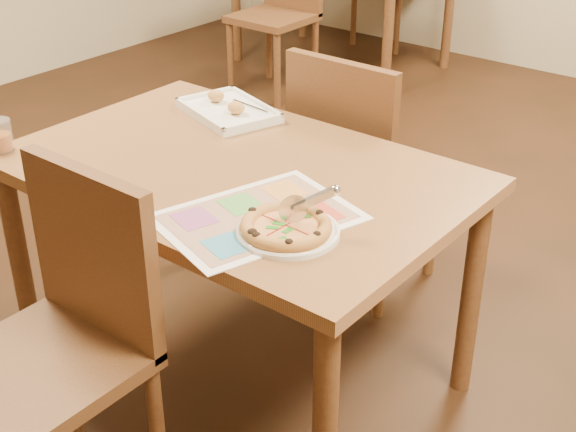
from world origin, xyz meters
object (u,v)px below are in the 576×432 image
Objects in this scene: pizza at (286,227)px; menu at (257,217)px; dining_table at (236,194)px; plate at (288,232)px; glass_tumbler at (0,137)px; chair_far at (354,149)px; chair_near at (69,309)px; pizza_cutter at (308,203)px; appetizer_tray at (228,110)px.

pizza is 0.12m from menu.
plate is at bearing -30.21° from dining_table.
plate is at bearing -8.59° from menu.
pizza is at bearing 7.41° from glass_tumbler.
chair_far is at bearing 90.00° from dining_table.
chair_near is 1.00× the size of chair_far.
pizza is at bearing -85.50° from plate.
dining_table is at bearing 142.09° from menu.
chair_near is 0.55m from pizza.
pizza_cutter reaches higher than dining_table.
pizza_cutter is 0.16m from menu.
dining_table is 0.45m from pizza_cutter.
appetizer_tray reaches higher than pizza.
dining_table is 0.71m from glass_tumbler.
glass_tumbler is (-0.61, 0.26, 0.19)m from chair_near.
chair_far is 3.92× the size of pizza_cutter.
chair_near is at bearing -120.58° from menu.
pizza is 0.08m from pizza_cutter.
glass_tumbler reaches higher than dining_table.
pizza_cutter is (0.38, 0.44, 0.23)m from chair_near.
pizza is at bearing -31.19° from dining_table.
glass_tumbler is at bearing -172.59° from pizza.
chair_far reaches higher than pizza_cutter.
menu is (0.53, -0.47, -0.01)m from appetizer_tray.
plate is 0.66× the size of appetizer_tray.
appetizer_tray is 0.71m from glass_tumbler.
chair_near is 1.00× the size of menu.
chair_near reaches higher than glass_tumbler.
chair_far is 0.46m from appetizer_tray.
pizza_cutter is (0.38, -0.77, 0.23)m from chair_far.
chair_far is at bearing 63.50° from pizza_cutter.
pizza is 1.83× the size of pizza_cutter.
appetizer_tray is (-0.29, 0.28, 0.10)m from dining_table.
appetizer_tray is (-0.29, 0.89, 0.17)m from chair_near.
pizza is 2.38× the size of glass_tumbler.
menu is (-0.11, 0.02, -0.00)m from plate.
chair_near is 1.20m from chair_far.
dining_table is 10.83× the size of pizza_cutter.
chair_far is at bearing 56.97° from glass_tumbler.
pizza_cutter reaches higher than glass_tumbler.
chair_near is 0.55m from plate.
chair_far reaches higher than glass_tumbler.
plate reaches higher than menu.
chair_far is 1.89× the size of plate.
pizza is (0.36, 0.39, 0.18)m from chair_near.
chair_far is 0.90m from plate.
chair_near is 5.07× the size of glass_tumbler.
glass_tumbler is (-0.99, -0.18, -0.04)m from pizza_cutter.
pizza_cutter reaches higher than pizza.
plate is at bearing 48.12° from chair_near.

